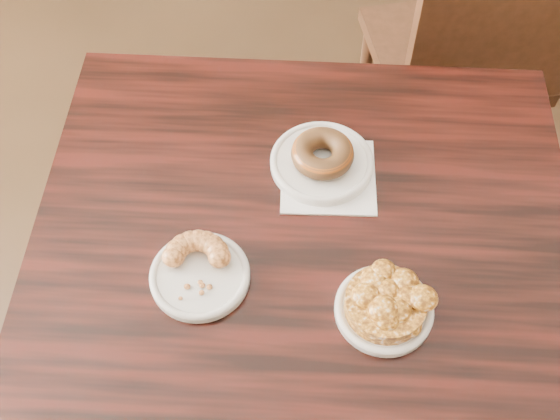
{
  "coord_description": "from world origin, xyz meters",
  "views": [
    {
      "loc": [
        -0.28,
        -0.86,
        1.7
      ],
      "look_at": [
        -0.29,
        -0.24,
        0.8
      ],
      "focal_mm": 45.0,
      "sensor_mm": 36.0,
      "label": 1
    }
  ],
  "objects_px": {
    "cafe_table": "(299,352)",
    "chair_far": "(453,55)",
    "apple_fritter": "(386,302)",
    "cruller_fragment": "(199,269)",
    "glazed_donut": "(323,153)"
  },
  "relations": [
    {
      "from": "chair_far",
      "to": "cruller_fragment",
      "type": "relative_size",
      "value": 7.62
    },
    {
      "from": "apple_fritter",
      "to": "cafe_table",
      "type": "bearing_deg",
      "value": 142.24
    },
    {
      "from": "glazed_donut",
      "to": "cruller_fragment",
      "type": "bearing_deg",
      "value": -130.55
    },
    {
      "from": "cafe_table",
      "to": "chair_far",
      "type": "xyz_separation_m",
      "value": [
        0.39,
        0.79,
        0.08
      ]
    },
    {
      "from": "cafe_table",
      "to": "glazed_donut",
      "type": "bearing_deg",
      "value": 82.66
    },
    {
      "from": "apple_fritter",
      "to": "cruller_fragment",
      "type": "distance_m",
      "value": 0.29
    },
    {
      "from": "glazed_donut",
      "to": "chair_far",
      "type": "bearing_deg",
      "value": 59.13
    },
    {
      "from": "cafe_table",
      "to": "chair_far",
      "type": "height_order",
      "value": "chair_far"
    },
    {
      "from": "chair_far",
      "to": "cruller_fragment",
      "type": "xyz_separation_m",
      "value": [
        -0.55,
        -0.83,
        0.33
      ]
    },
    {
      "from": "cafe_table",
      "to": "glazed_donut",
      "type": "height_order",
      "value": "glazed_donut"
    },
    {
      "from": "cruller_fragment",
      "to": "chair_far",
      "type": "bearing_deg",
      "value": 56.28
    },
    {
      "from": "apple_fritter",
      "to": "glazed_donut",
      "type": "bearing_deg",
      "value": 107.75
    },
    {
      "from": "apple_fritter",
      "to": "cruller_fragment",
      "type": "bearing_deg",
      "value": 169.35
    },
    {
      "from": "glazed_donut",
      "to": "cruller_fragment",
      "type": "distance_m",
      "value": 0.3
    },
    {
      "from": "cafe_table",
      "to": "cruller_fragment",
      "type": "bearing_deg",
      "value": -163.9
    }
  ]
}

